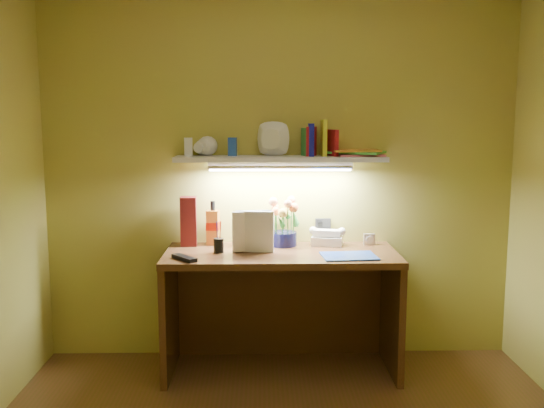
% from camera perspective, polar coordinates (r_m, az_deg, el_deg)
% --- Properties ---
extents(desk, '(1.40, 0.60, 0.75)m').
position_cam_1_polar(desk, '(3.75, 0.86, -10.13)').
color(desk, '#39260F').
rests_on(desk, ground).
extents(flower_bouquet, '(0.25, 0.25, 0.30)m').
position_cam_1_polar(flower_bouquet, '(3.81, 1.05, -1.68)').
color(flower_bouquet, '#0E1036').
rests_on(flower_bouquet, desk).
extents(telephone, '(0.22, 0.18, 0.11)m').
position_cam_1_polar(telephone, '(3.85, 5.23, -3.03)').
color(telephone, white).
rests_on(telephone, desk).
extents(desk_clock, '(0.07, 0.04, 0.07)m').
position_cam_1_polar(desk_clock, '(3.90, 9.14, -3.29)').
color(desk_clock, silver).
rests_on(desk_clock, desk).
extents(whisky_bottle, '(0.08, 0.08, 0.28)m').
position_cam_1_polar(whisky_bottle, '(3.86, -5.58, -1.78)').
color(whisky_bottle, '#B3591B').
rests_on(whisky_bottle, desk).
extents(whisky_box, '(0.11, 0.11, 0.31)m').
position_cam_1_polar(whisky_box, '(3.85, -7.86, -1.62)').
color(whisky_box, '#521111').
rests_on(whisky_box, desk).
extents(pen_cup, '(0.07, 0.07, 0.15)m').
position_cam_1_polar(pen_cup, '(3.64, -5.05, -3.44)').
color(pen_cup, black).
rests_on(pen_cup, desk).
extents(art_card, '(0.23, 0.07, 0.23)m').
position_cam_1_polar(art_card, '(3.80, -1.71, -2.29)').
color(art_card, white).
rests_on(art_card, desk).
extents(tv_remote, '(0.16, 0.18, 0.02)m').
position_cam_1_polar(tv_remote, '(3.49, -8.26, -5.05)').
color(tv_remote, black).
rests_on(tv_remote, desk).
extents(blue_folder, '(0.33, 0.25, 0.01)m').
position_cam_1_polar(blue_folder, '(3.56, 7.26, -4.88)').
color(blue_folder, '#224DB2').
rests_on(blue_folder, desk).
extents(desk_book_a, '(0.18, 0.07, 0.25)m').
position_cam_1_polar(desk_book_a, '(3.62, -3.76, -2.68)').
color(desk_book_a, white).
rests_on(desk_book_a, desk).
extents(desk_book_b, '(0.18, 0.05, 0.25)m').
position_cam_1_polar(desk_book_b, '(3.63, -2.71, -2.59)').
color(desk_book_b, silver).
rests_on(desk_book_b, desk).
extents(wall_shelf, '(1.33, 0.39, 0.25)m').
position_cam_1_polar(wall_shelf, '(3.76, 1.03, 4.83)').
color(wall_shelf, silver).
rests_on(wall_shelf, ground).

